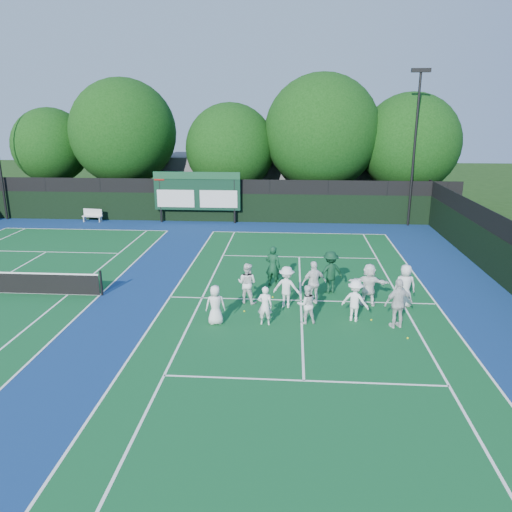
{
  "coord_description": "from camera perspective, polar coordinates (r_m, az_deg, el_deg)",
  "views": [
    {
      "loc": [
        -0.45,
        -18.32,
        7.51
      ],
      "look_at": [
        -2.0,
        3.0,
        1.3
      ],
      "focal_mm": 35.0,
      "sensor_mm": 36.0,
      "label": 1
    }
  ],
  "objects": [
    {
      "name": "bench",
      "position": [
        37.16,
        -18.17,
        4.49
      ],
      "size": [
        1.46,
        0.59,
        0.9
      ],
      "color": "silver",
      "rests_on": "ground"
    },
    {
      "name": "tennis_ball_2",
      "position": [
        18.09,
        16.94,
        -8.96
      ],
      "size": [
        0.07,
        0.07,
        0.07
      ],
      "primitive_type": "sphere",
      "color": "#CFDA19",
      "rests_on": "ground"
    },
    {
      "name": "near_court",
      "position": [
        20.73,
        5.14,
        -5.08
      ],
      "size": [
        11.05,
        23.85,
        0.01
      ],
      "color": "#105125",
      "rests_on": "ground"
    },
    {
      "name": "player_back_3",
      "position": [
        20.41,
        12.75,
        -3.2
      ],
      "size": [
        1.66,
        0.68,
        1.74
      ],
      "primitive_type": "imported",
      "rotation": [
        0.0,
        0.0,
        3.04
      ],
      "color": "white",
      "rests_on": "ground"
    },
    {
      "name": "tennis_ball_4",
      "position": [
        20.94,
        1.92,
        -4.72
      ],
      "size": [
        0.07,
        0.07,
        0.07
      ],
      "primitive_type": "sphere",
      "color": "#CFDA19",
      "rests_on": "ground"
    },
    {
      "name": "player_back_0",
      "position": [
        20.17,
        -1.02,
        -3.12
      ],
      "size": [
        0.98,
        0.87,
        1.68
      ],
      "primitive_type": "imported",
      "rotation": [
        0.0,
        0.0,
        2.8
      ],
      "color": "white",
      "rests_on": "ground"
    },
    {
      "name": "tennis_ball_5",
      "position": [
        19.23,
        13.04,
        -7.12
      ],
      "size": [
        0.07,
        0.07,
        0.07
      ],
      "primitive_type": "sphere",
      "color": "#CFDA19",
      "rests_on": "ground"
    },
    {
      "name": "coach_left",
      "position": [
        22.05,
        1.94,
        -1.19
      ],
      "size": [
        0.77,
        0.6,
        1.85
      ],
      "primitive_type": "imported",
      "rotation": [
        0.0,
        0.0,
        2.88
      ],
      "color": "#103B23",
      "rests_on": "ground"
    },
    {
      "name": "tree_c",
      "position": [
        38.27,
        -2.7,
        11.94
      ],
      "size": [
        6.67,
        6.67,
        8.18
      ],
      "color": "black",
      "rests_on": "ground"
    },
    {
      "name": "court_apron",
      "position": [
        21.45,
        -11.15,
        -4.6
      ],
      "size": [
        34.0,
        32.0,
        0.01
      ],
      "primitive_type": "cube",
      "color": "navy",
      "rests_on": "ground"
    },
    {
      "name": "scoreboard",
      "position": [
        34.94,
        -6.78,
        7.33
      ],
      "size": [
        6.0,
        0.21,
        3.55
      ],
      "color": "black",
      "rests_on": "ground"
    },
    {
      "name": "player_front_4",
      "position": [
        18.57,
        15.96,
        -5.24
      ],
      "size": [
        1.16,
        0.75,
        1.84
      ],
      "primitive_type": "imported",
      "rotation": [
        0.0,
        0.0,
        3.44
      ],
      "color": "silver",
      "rests_on": "ground"
    },
    {
      "name": "back_fence",
      "position": [
        35.3,
        -4.98,
        6.1
      ],
      "size": [
        34.0,
        0.08,
        3.0
      ],
      "color": "black",
      "rests_on": "ground"
    },
    {
      "name": "clubhouse",
      "position": [
        42.7,
        2.06,
        8.78
      ],
      "size": [
        18.0,
        6.0,
        4.0
      ],
      "primitive_type": "cube",
      "color": "#59595E",
      "rests_on": "ground"
    },
    {
      "name": "player_front_2",
      "position": [
        18.38,
        5.79,
        -5.51
      ],
      "size": [
        0.83,
        0.71,
        1.47
      ],
      "primitive_type": "imported",
      "rotation": [
        0.0,
        0.0,
        3.38
      ],
      "color": "white",
      "rests_on": "ground"
    },
    {
      "name": "player_back_2",
      "position": [
        20.15,
        6.63,
        -3.06
      ],
      "size": [
        1.14,
        0.82,
        1.8
      ],
      "primitive_type": "imported",
      "rotation": [
        0.0,
        0.0,
        3.55
      ],
      "color": "white",
      "rests_on": "ground"
    },
    {
      "name": "tree_b",
      "position": [
        39.98,
        -14.67,
        13.23
      ],
      "size": [
        7.94,
        7.94,
        9.96
      ],
      "color": "black",
      "rests_on": "ground"
    },
    {
      "name": "tree_d",
      "position": [
        38.0,
        7.76,
        13.5
      ],
      "size": [
        8.44,
        8.44,
        10.26
      ],
      "color": "black",
      "rests_on": "ground"
    },
    {
      "name": "tree_a",
      "position": [
        42.21,
        -22.16,
        11.39
      ],
      "size": [
        5.72,
        5.72,
        7.84
      ],
      "color": "black",
      "rests_on": "ground"
    },
    {
      "name": "ground",
      "position": [
        19.8,
        5.18,
        -6.16
      ],
      "size": [
        120.0,
        120.0,
        0.0
      ],
      "primitive_type": "plane",
      "color": "#17350E",
      "rests_on": "ground"
    },
    {
      "name": "player_back_4",
      "position": [
        20.64,
        16.66,
        -3.27
      ],
      "size": [
        0.87,
        0.59,
        1.74
      ],
      "primitive_type": "imported",
      "rotation": [
        0.0,
        0.0,
        3.18
      ],
      "color": "silver",
      "rests_on": "ground"
    },
    {
      "name": "player_front_1",
      "position": [
        18.15,
        1.04,
        -5.69
      ],
      "size": [
        0.56,
        0.38,
        1.48
      ],
      "primitive_type": "imported",
      "rotation": [
        0.0,
        0.0,
        3.1
      ],
      "color": "white",
      "rests_on": "ground"
    },
    {
      "name": "tennis_ball_0",
      "position": [
        19.52,
        -1.35,
        -6.32
      ],
      "size": [
        0.07,
        0.07,
        0.07
      ],
      "primitive_type": "sphere",
      "color": "#CFDA19",
      "rests_on": "ground"
    },
    {
      "name": "player_back_1",
      "position": [
        19.76,
        3.52,
        -3.56
      ],
      "size": [
        1.2,
        0.85,
        1.68
      ],
      "primitive_type": "imported",
      "rotation": [
        0.0,
        0.0,
        2.92
      ],
      "color": "white",
      "rests_on": "ground"
    },
    {
      "name": "tree_e",
      "position": [
        38.94,
        17.33,
        11.92
      ],
      "size": [
        7.22,
        7.22,
        8.89
      ],
      "color": "black",
      "rests_on": "ground"
    },
    {
      "name": "player_front_3",
      "position": [
        18.83,
        11.26,
        -5.02
      ],
      "size": [
        1.18,
        0.95,
        1.59
      ],
      "primitive_type": "imported",
      "rotation": [
        0.0,
        0.0,
        2.73
      ],
      "color": "white",
      "rests_on": "ground"
    },
    {
      "name": "coach_right",
      "position": [
        21.48,
        8.48,
        -1.85
      ],
      "size": [
        1.36,
        1.09,
        1.84
      ],
      "primitive_type": "imported",
      "rotation": [
        0.0,
        0.0,
        3.54
      ],
      "color": "#0E341E",
      "rests_on": "ground"
    },
    {
      "name": "player_front_0",
      "position": [
        18.28,
        -4.66,
        -5.59
      ],
      "size": [
        0.8,
        0.59,
        1.48
      ],
      "primitive_type": "imported",
      "rotation": [
        0.0,
        0.0,
        3.32
      ],
      "color": "white",
      "rests_on": "ground"
    },
    {
      "name": "light_pole_right",
      "position": [
        34.95,
        17.81,
        13.47
      ],
      "size": [
        1.2,
        0.3,
        10.12
      ],
      "color": "black",
      "rests_on": "ground"
    }
  ]
}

